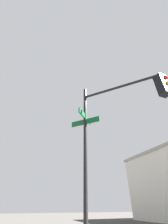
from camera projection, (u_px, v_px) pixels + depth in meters
name	position (u px, v px, depth m)	size (l,w,h in m)	color
traffic_signal_near	(120.00, 118.00, 4.78)	(2.64, 2.43, 5.80)	black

